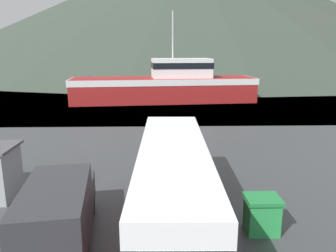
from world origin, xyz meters
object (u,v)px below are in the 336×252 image
object	(u,v)px
storage_bin	(262,214)
small_boat	(202,93)
fishing_boat	(166,85)
delivery_van	(60,212)
tour_bus	(173,181)

from	to	relation	value
storage_bin	small_boat	size ratio (longest dim) A/B	0.25
fishing_boat	small_boat	xyz separation A→B (m)	(5.37, 4.97, -1.82)
delivery_van	storage_bin	xyz separation A→B (m)	(7.21, 0.75, -0.59)
delivery_van	storage_bin	bearing A→B (deg)	-1.94
delivery_van	small_boat	world-z (taller)	delivery_van
fishing_boat	storage_bin	distance (m)	31.54
tour_bus	fishing_boat	world-z (taller)	fishing_boat
fishing_boat	storage_bin	xyz separation A→B (m)	(2.87, -31.37, -1.47)
small_boat	fishing_boat	bearing A→B (deg)	94.37
delivery_van	fishing_boat	world-z (taller)	fishing_boat
tour_bus	fishing_boat	distance (m)	30.70
delivery_van	fishing_boat	xyz separation A→B (m)	(4.34, 32.12, 0.88)
fishing_boat	small_boat	world-z (taller)	fishing_boat
small_boat	storage_bin	bearing A→B (deg)	137.69
tour_bus	small_boat	size ratio (longest dim) A/B	1.94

